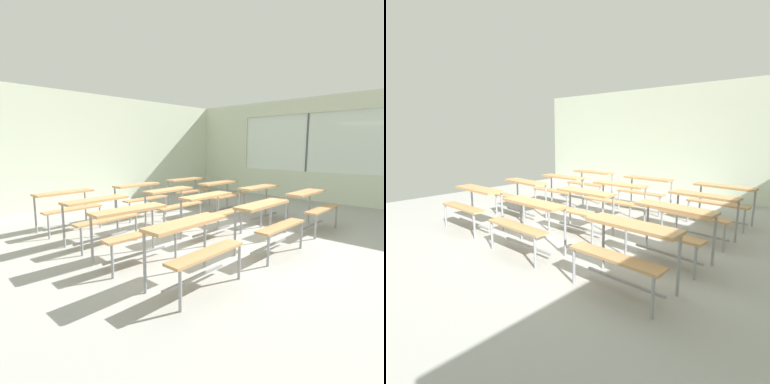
% 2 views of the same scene
% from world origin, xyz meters
% --- Properties ---
extents(ground, '(10.00, 9.00, 0.05)m').
position_xyz_m(ground, '(0.00, 0.00, -0.03)').
color(ground, '#9E9E99').
extents(wall_back, '(10.00, 0.12, 3.00)m').
position_xyz_m(wall_back, '(0.00, 4.50, 1.50)').
color(wall_back, beige).
rests_on(wall_back, ground).
extents(desk_bench_r0c0, '(1.11, 0.61, 0.74)m').
position_xyz_m(desk_bench_r0c0, '(-1.44, -1.02, 0.56)').
color(desk_bench_r0c0, tan).
rests_on(desk_bench_r0c0, ground).
extents(desk_bench_r0c1, '(1.10, 0.59, 0.74)m').
position_xyz_m(desk_bench_r0c1, '(0.16, -1.06, 0.56)').
color(desk_bench_r0c1, tan).
rests_on(desk_bench_r0c1, ground).
extents(desk_bench_r0c2, '(1.10, 0.59, 0.74)m').
position_xyz_m(desk_bench_r0c2, '(1.81, -1.03, 0.56)').
color(desk_bench_r0c2, tan).
rests_on(desk_bench_r0c2, ground).
extents(desk_bench_r1c0, '(1.13, 0.64, 0.74)m').
position_xyz_m(desk_bench_r1c0, '(-1.48, 0.08, 0.56)').
color(desk_bench_r1c0, tan).
rests_on(desk_bench_r1c0, ground).
extents(desk_bench_r1c1, '(1.10, 0.59, 0.74)m').
position_xyz_m(desk_bench_r1c1, '(0.17, 0.09, 0.56)').
color(desk_bench_r1c1, tan).
rests_on(desk_bench_r1c1, ground).
extents(desk_bench_r1c2, '(1.13, 0.64, 0.74)m').
position_xyz_m(desk_bench_r1c2, '(1.82, 0.03, 0.56)').
color(desk_bench_r1c2, tan).
rests_on(desk_bench_r1c2, ground).
extents(desk_bench_r2c0, '(1.13, 0.64, 0.74)m').
position_xyz_m(desk_bench_r2c0, '(-1.42, 1.13, 0.56)').
color(desk_bench_r2c0, tan).
rests_on(desk_bench_r2c0, ground).
extents(desk_bench_r2c1, '(1.11, 0.62, 0.74)m').
position_xyz_m(desk_bench_r2c1, '(0.18, 1.13, 0.56)').
color(desk_bench_r2c1, tan).
rests_on(desk_bench_r2c1, ground).
extents(desk_bench_r2c2, '(1.12, 0.63, 0.74)m').
position_xyz_m(desk_bench_r2c2, '(1.81, 1.15, 0.56)').
color(desk_bench_r2c2, tan).
rests_on(desk_bench_r2c2, ground).
extents(desk_bench_r3c0, '(1.12, 0.64, 0.74)m').
position_xyz_m(desk_bench_r3c0, '(-1.44, 2.31, 0.56)').
color(desk_bench_r3c0, tan).
rests_on(desk_bench_r3c0, ground).
extents(desk_bench_r3c1, '(1.11, 0.61, 0.74)m').
position_xyz_m(desk_bench_r3c1, '(0.20, 2.24, 0.56)').
color(desk_bench_r3c1, tan).
rests_on(desk_bench_r3c1, ground).
extents(desk_bench_r3c2, '(1.12, 0.63, 0.74)m').
position_xyz_m(desk_bench_r3c2, '(1.80, 2.28, 0.56)').
color(desk_bench_r3c2, tan).
rests_on(desk_bench_r3c2, ground).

